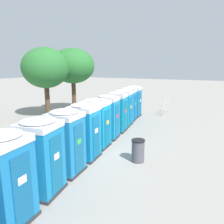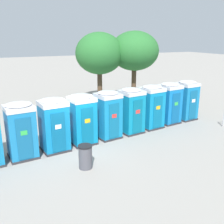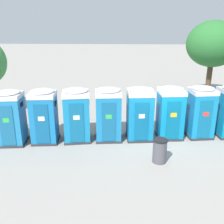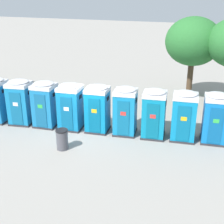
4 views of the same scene
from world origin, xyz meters
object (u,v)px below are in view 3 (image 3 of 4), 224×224
portapotty_3 (77,115)px  portapotty_7 (200,112)px  portapotty_6 (170,112)px  street_tree_2 (213,44)px  portapotty_4 (108,114)px  trash_can (160,151)px  portapotty_5 (140,113)px  portapotty_2 (44,116)px  portapotty_1 (10,117)px

portapotty_3 → portapotty_7: bearing=7.0°
portapotty_6 → street_tree_2: street_tree_2 is taller
portapotty_4 → portapotty_7: same height
street_tree_2 → trash_can: (-4.68, -9.55, -3.44)m
portapotty_7 → portapotty_4: bearing=-172.9°
portapotty_3 → portapotty_5: size_ratio=1.00×
portapotty_2 → street_tree_2: street_tree_2 is taller
portapotty_3 → portapotty_6: same height
portapotty_2 → portapotty_7: same height
portapotty_3 → portapotty_5: bearing=6.1°
portapotty_2 → portapotty_3: bearing=8.4°
portapotty_3 → street_tree_2: 11.58m
portapotty_6 → street_tree_2: (3.90, 7.01, 2.67)m
portapotty_1 → portapotty_3: (2.95, 0.49, -0.00)m
portapotty_1 → portapotty_2: (1.47, 0.27, 0.00)m
street_tree_2 → trash_can: bearing=-116.1°
portapotty_5 → trash_can: bearing=-73.1°
portapotty_2 → trash_can: bearing=-18.9°
portapotty_1 → street_tree_2: street_tree_2 is taller
portapotty_3 → trash_can: (3.67, -1.98, -0.78)m
portapotty_2 → portapotty_7: size_ratio=1.00×
portapotty_5 → portapotty_6: 1.50m
portapotty_1 → street_tree_2: bearing=35.5°
portapotty_7 → portapotty_3: bearing=-173.0°
portapotty_1 → portapotty_7: (8.88, 1.22, 0.00)m
portapotty_1 → portapotty_5: (5.92, 0.81, -0.00)m
portapotty_7 → street_tree_2: 7.73m
portapotty_7 → trash_can: (-2.26, -2.71, -0.78)m
street_tree_2 → portapotty_6: bearing=-119.1°
portapotty_1 → trash_can: portapotty_1 is taller
street_tree_2 → trash_can: size_ratio=5.56×
portapotty_2 → trash_can: portapotty_2 is taller
portapotty_2 → portapotty_3: 1.50m
portapotty_3 → trash_can: 4.25m
portapotty_6 → trash_can: portapotty_6 is taller
portapotty_2 → portapotty_3: (1.48, 0.22, -0.00)m
trash_can → portapotty_7: bearing=50.2°
portapotty_1 → portapotty_3: bearing=9.5°
portapotty_6 → street_tree_2: 8.46m
portapotty_2 → portapotty_4: bearing=7.6°
portapotty_1 → portapotty_7: 8.97m
portapotty_6 → portapotty_7: (1.49, 0.17, 0.00)m
portapotty_3 → portapotty_1: bearing=-170.5°
portapotty_4 → trash_can: size_ratio=2.54×
portapotty_1 → portapotty_5: 5.98m
portapotty_5 → trash_can: 2.53m
trash_can → street_tree_2: bearing=63.9°
portapotty_3 → portapotty_7: (5.93, 0.73, 0.00)m
portapotty_4 → portapotty_5: same height
street_tree_2 → portapotty_2: bearing=-141.6°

